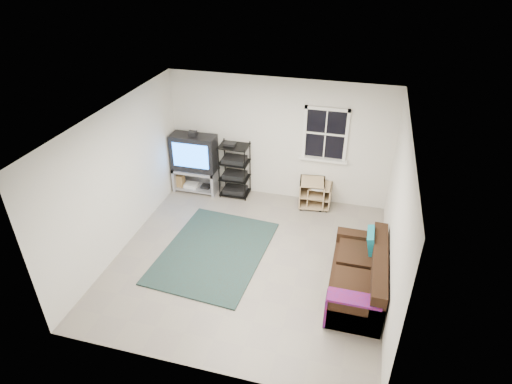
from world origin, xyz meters
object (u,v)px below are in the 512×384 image
(sofa, at_px, (359,277))
(side_table_right, at_px, (320,193))
(av_rack, at_px, (235,173))
(tv_unit, at_px, (195,159))
(side_table_left, at_px, (312,192))

(sofa, bearing_deg, side_table_right, 111.75)
(sofa, bearing_deg, av_rack, 139.77)
(tv_unit, bearing_deg, sofa, -32.43)
(av_rack, height_order, side_table_right, av_rack)
(av_rack, bearing_deg, side_table_right, 0.45)
(av_rack, height_order, sofa, av_rack)
(tv_unit, relative_size, sofa, 0.77)
(tv_unit, distance_m, av_rack, 0.92)
(side_table_right, bearing_deg, sofa, -68.25)
(tv_unit, relative_size, av_rack, 1.16)
(side_table_left, height_order, side_table_right, side_table_left)
(side_table_right, bearing_deg, side_table_left, -178.01)
(tv_unit, xyz_separation_m, side_table_right, (2.73, 0.04, -0.48))
(av_rack, bearing_deg, tv_unit, -178.67)
(side_table_left, bearing_deg, tv_unit, -179.34)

